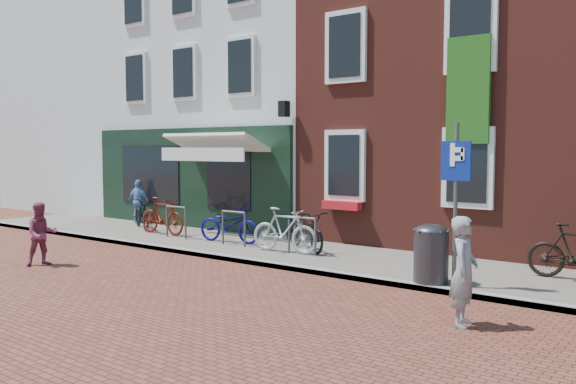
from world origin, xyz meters
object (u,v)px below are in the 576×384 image
Objects in this scene: parking_sign at (456,184)px; litter_bin at (431,250)px; bicycle_3 at (285,230)px; bicycle_2 at (229,224)px; boy at (42,234)px; bicycle_0 at (142,213)px; woman at (464,271)px; bicycle_4 at (306,231)px; cafe_person at (139,201)px; bicycle_1 at (162,216)px.

litter_bin is at bearing 172.13° from parking_sign.
bicycle_3 is (-4.25, 0.92, -1.23)m from parking_sign.
litter_bin is 5.87m from bicycle_2.
bicycle_2 is (1.48, 4.07, -0.10)m from boy.
parking_sign reaches higher than litter_bin.
boy is at bearing -125.25° from bicycle_0.
bicycle_4 is (-4.84, 3.15, -0.20)m from woman.
boy reaches higher than bicycle_3.
boy is 0.76× the size of bicycle_2.
woman is at bearing 149.27° from cafe_person.
woman reaches higher than bicycle_3.
litter_bin is 0.64× the size of bicycle_2.
litter_bin is 9.61m from bicycle_0.
bicycle_1 is at bearing 81.81° from bicycle_3.
parking_sign is 2.17m from woman.
bicycle_2 is (4.85, -1.14, -0.22)m from cafe_person.
litter_bin is 0.72× the size of woman.
boy reaches higher than bicycle_1.
parking_sign is 8.26m from boy.
cafe_person is (-10.60, 2.30, 0.11)m from litter_bin.
bicycle_2 is (-5.75, 1.16, -0.11)m from litter_bin.
bicycle_1 is (1.35, -0.42, 0.05)m from bicycle_0.
bicycle_0 and bicycle_4 have the same top height.
cafe_person is 0.81× the size of bicycle_1.
bicycle_3 is (-3.82, 0.86, -0.06)m from litter_bin.
bicycle_0 is (-9.49, 1.52, -0.11)m from litter_bin.
parking_sign is (0.43, -0.06, 1.17)m from litter_bin.
litter_bin is at bearing 155.97° from cafe_person.
bicycle_2 is (-6.99, 2.93, -0.20)m from woman.
bicycle_1 is at bearing 31.89° from boy.
bicycle_3 reaches higher than bicycle_0.
woman is at bearing -121.02° from bicycle_2.
parking_sign reaches higher than bicycle_2.
woman is at bearing -54.93° from litter_bin.
bicycle_2 is at bearing 168.56° from litter_bin.
bicycle_1 is at bearing 62.64° from woman.
boy reaches higher than bicycle_2.
bicycle_4 is (5.88, -0.13, 0.00)m from bicycle_0.
woman is 9.80m from bicycle_1.
boy is 4.11m from bicycle_1.
parking_sign reaches higher than bicycle_0.
bicycle_1 is (-8.14, 1.10, -0.06)m from litter_bin.
bicycle_0 is at bearing 46.16° from boy.
woman is 0.90× the size of bicycle_1.
bicycle_3 is at bearing -92.53° from bicycle_1.
parking_sign is 11.33m from cafe_person.
parking_sign is at bearing 14.89° from woman.
bicycle_0 is at bearing 170.88° from litter_bin.
boy is 0.78× the size of bicycle_3.
boy is at bearing 132.78° from bicycle_3.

